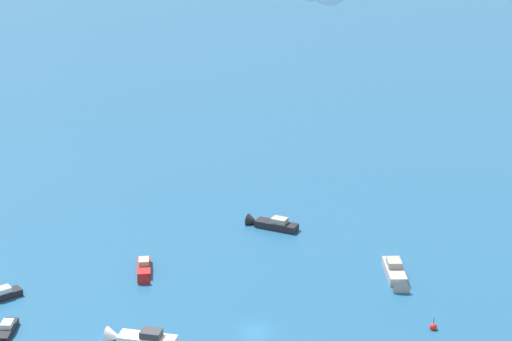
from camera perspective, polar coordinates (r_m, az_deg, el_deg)
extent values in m
plane|color=#1E517A|center=(133.79, -0.01, -10.30)|extent=(2000.00, 2000.00, 0.00)
cube|color=black|center=(147.97, -16.15, -7.78)|extent=(6.84, 5.37, 1.07)
cube|color=silver|center=(147.70, -16.01, -7.41)|extent=(2.90, 2.70, 0.81)
cube|color=white|center=(131.06, -7.03, -10.82)|extent=(8.91, 5.27, 1.36)
cone|color=white|center=(132.74, -9.18, -10.51)|extent=(2.92, 3.26, 2.72)
cube|color=#38383D|center=(130.27, -6.78, -10.41)|extent=(3.51, 3.00, 1.02)
cube|color=black|center=(167.50, 1.33, -3.57)|extent=(8.34, 6.45, 1.31)
cone|color=black|center=(169.42, -0.21, -3.28)|extent=(3.14, 3.32, 2.61)
cube|color=gray|center=(166.82, 1.53, -3.24)|extent=(3.53, 3.27, 0.98)
cube|color=black|center=(137.92, -15.78, -9.91)|extent=(2.71, 6.32, 0.98)
cube|color=silver|center=(137.88, -15.75, -9.50)|extent=(1.82, 2.32, 0.74)
cube|color=#B21E1E|center=(152.48, -7.24, -6.24)|extent=(2.32, 6.97, 1.11)
cone|color=#B21E1E|center=(148.67, -7.24, -6.96)|extent=(2.25, 1.81, 2.22)
cube|color=gray|center=(152.52, -7.25, -5.83)|extent=(1.81, 2.45, 0.83)
cube|color=#9E9993|center=(151.58, 8.91, -6.43)|extent=(3.52, 9.11, 1.43)
cone|color=#9E9993|center=(146.79, 9.28, -7.37)|extent=(3.02, 2.49, 2.85)
cube|color=gray|center=(151.62, 8.90, -5.89)|extent=(2.51, 3.28, 1.07)
sphere|color=red|center=(136.60, 11.37, -9.87)|extent=(1.10, 1.10, 1.10)
cylinder|color=black|center=(136.09, 11.40, -9.48)|extent=(0.08, 0.08, 1.00)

